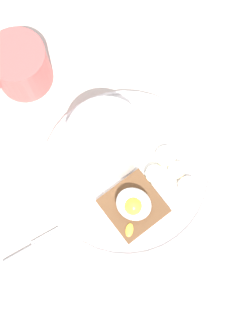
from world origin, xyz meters
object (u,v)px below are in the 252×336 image
poached_egg (134,205)px  coffee_mug (20,66)px  banana_slice_right (166,156)px  toast_slice (133,206)px  oatmeal_bowl (106,139)px  banana_slice_left (188,186)px  knife (37,244)px  banana_slice_back (154,174)px  banana_slice_front (177,170)px

poached_egg → coffee_mug: bearing=160.2°
coffee_mug → banana_slice_right: bearing=-0.2°
toast_slice → oatmeal_bowl: bearing=144.2°
banana_slice_left → knife: bearing=-128.2°
banana_slice_left → coffee_mug: (-33.41, 2.69, 2.70)cm
banana_slice_back → coffee_mug: (-27.86, 3.72, 2.72)cm
toast_slice → banana_slice_back: size_ratio=2.63×
toast_slice → banana_slice_right: 9.77cm
poached_egg → banana_slice_back: 6.61cm
oatmeal_bowl → toast_slice: oatmeal_bowl is taller
oatmeal_bowl → banana_slice_left: 15.04cm
knife → banana_slice_front: bearing=58.9°
banana_slice_left → knife: 25.59cm
toast_slice → banana_slice_left: 9.22cm
coffee_mug → knife: size_ratio=1.10×
banana_slice_back → knife: 21.68cm
oatmeal_bowl → poached_egg: (9.01, -6.57, -0.72)cm
banana_slice_right → poached_egg: bearing=-91.3°
banana_slice_front → coffee_mug: (-30.60, 1.20, 2.81)cm
toast_slice → knife: size_ratio=1.00×
banana_slice_right → knife: (-10.29, -22.67, -1.09)cm
poached_egg → coffee_mug: 29.41cm
coffee_mug → banana_slice_left: bearing=-4.6°
banana_slice_right → coffee_mug: 28.05cm
banana_slice_left → banana_slice_back: (-5.55, -1.03, -0.02)cm
coffee_mug → oatmeal_bowl: bearing=-10.3°
banana_slice_front → banana_slice_right: bearing=157.8°
banana_slice_left → knife: (-15.81, -20.07, -1.39)cm
banana_slice_back → banana_slice_front: bearing=42.6°
poached_egg → banana_slice_front: (2.94, 8.78, -2.21)cm
poached_egg → banana_slice_right: poached_egg is taller
toast_slice → coffee_mug: size_ratio=0.90×
banana_slice_right → toast_slice: bearing=-91.6°
oatmeal_bowl → banana_slice_front: bearing=10.4°
banana_slice_back → coffee_mug: bearing=172.4°
oatmeal_bowl → coffee_mug: 18.96cm
banana_slice_left → banana_slice_right: banana_slice_left is taller
banana_slice_front → banana_slice_back: size_ratio=0.81×
banana_slice_back → knife: bearing=-118.3°
oatmeal_bowl → banana_slice_back: bearing=-2.0°
poached_egg → banana_slice_front: bearing=71.5°
oatmeal_bowl → toast_slice: bearing=-35.8°
toast_slice → banana_slice_back: banana_slice_back is taller
toast_slice → poached_egg: size_ratio=1.52×
banana_slice_front → banana_slice_right: (-2.72, 1.11, -0.20)cm
oatmeal_bowl → banana_slice_left: bearing=2.8°
banana_slice_left → banana_slice_right: size_ratio=1.19×
banana_slice_left → coffee_mug: coffee_mug is taller
banana_slice_back → knife: (-10.27, -19.04, -1.37)cm
banana_slice_left → banana_slice_right: 6.11cm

